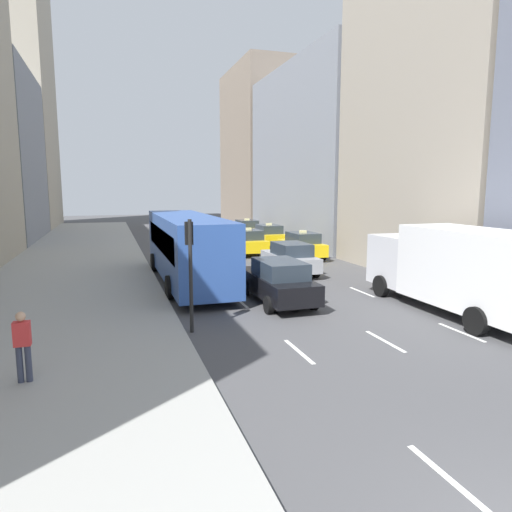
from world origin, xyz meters
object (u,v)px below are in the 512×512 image
(taxi_fourth, at_px, (246,229))
(pedestrian_mid_block, at_px, (23,343))
(sedan_silver_behind, at_px, (290,258))
(taxi_third, at_px, (247,242))
(traffic_light_pole, at_px, (190,257))
(city_bus, at_px, (186,246))
(taxi_lead, at_px, (302,245))
(sedan_black_near, at_px, (278,281))
(box_truck, at_px, (459,268))
(taxi_second, at_px, (268,235))

(taxi_fourth, bearing_deg, pedestrian_mid_block, -115.81)
(sedan_silver_behind, bearing_deg, taxi_third, 90.00)
(sedan_silver_behind, distance_m, traffic_light_pole, 10.76)
(city_bus, xyz_separation_m, pedestrian_mid_block, (-5.48, -10.77, -0.72))
(taxi_third, distance_m, pedestrian_mid_block, 22.13)
(taxi_fourth, distance_m, pedestrian_mid_block, 31.92)
(sedan_silver_behind, height_order, city_bus, city_bus)
(taxi_lead, xyz_separation_m, sedan_black_near, (-5.60, -10.50, 0.01))
(box_truck, height_order, traffic_light_pole, traffic_light_pole)
(taxi_second, distance_m, taxi_fourth, 5.97)
(taxi_fourth, distance_m, sedan_black_near, 23.75)
(taxi_lead, height_order, city_bus, city_bus)
(taxi_lead, relative_size, taxi_second, 1.00)
(pedestrian_mid_block, bearing_deg, taxi_third, 59.91)
(taxi_third, distance_m, taxi_fourth, 9.99)
(pedestrian_mid_block, bearing_deg, taxi_lead, 49.31)
(traffic_light_pole, bearing_deg, pedestrian_mid_block, -145.27)
(taxi_third, bearing_deg, taxi_lead, -46.88)
(taxi_second, distance_m, pedestrian_mid_block, 26.68)
(sedan_black_near, bearing_deg, box_truck, -32.56)
(taxi_second, xyz_separation_m, taxi_fourth, (0.00, 5.97, 0.00))
(sedan_silver_behind, height_order, traffic_light_pole, traffic_light_pole)
(sedan_silver_behind, distance_m, city_bus, 5.71)
(taxi_third, xyz_separation_m, city_bus, (-5.61, -8.38, 0.91))
(city_bus, bearing_deg, sedan_silver_behind, 4.86)
(taxi_fourth, bearing_deg, traffic_light_pole, -110.37)
(sedan_black_near, xyz_separation_m, box_truck, (5.60, -3.58, 0.82))
(taxi_third, bearing_deg, city_bus, -123.81)
(taxi_second, relative_size, traffic_light_pole, 1.22)
(taxi_second, relative_size, sedan_silver_behind, 1.00)
(taxi_lead, height_order, taxi_fourth, same)
(taxi_second, relative_size, sedan_black_near, 0.90)
(taxi_fourth, bearing_deg, taxi_lead, -90.00)
(taxi_fourth, bearing_deg, sedan_black_near, -103.64)
(taxi_fourth, distance_m, traffic_light_pole, 27.48)
(box_truck, bearing_deg, taxi_third, 99.32)
(taxi_third, distance_m, traffic_light_pole, 17.56)
(pedestrian_mid_block, bearing_deg, taxi_fourth, 64.19)
(taxi_second, distance_m, sedan_silver_behind, 11.86)
(taxi_fourth, relative_size, traffic_light_pole, 1.22)
(sedan_silver_behind, bearing_deg, taxi_lead, 60.31)
(taxi_lead, distance_m, sedan_black_near, 11.90)
(box_truck, relative_size, traffic_light_pole, 2.33)
(sedan_black_near, bearing_deg, taxi_third, 78.27)
(sedan_black_near, distance_m, pedestrian_mid_block, 10.05)
(taxi_second, bearing_deg, traffic_light_pole, -115.80)
(city_bus, bearing_deg, taxi_third, 56.19)
(taxi_fourth, height_order, sedan_silver_behind, taxi_fourth)
(taxi_lead, relative_size, taxi_fourth, 1.00)
(sedan_silver_behind, relative_size, pedestrian_mid_block, 2.67)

